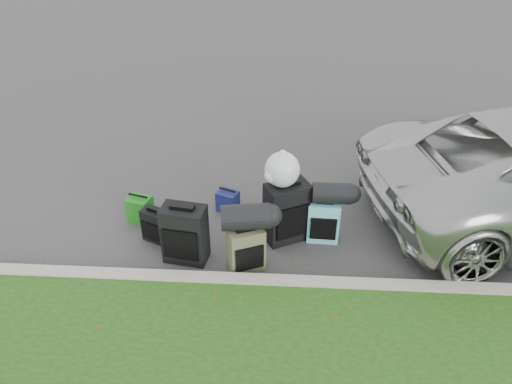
# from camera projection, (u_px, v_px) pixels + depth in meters

# --- Properties ---
(ground) EXTENTS (120.00, 120.00, 0.00)m
(ground) POSITION_uv_depth(u_px,v_px,m) (263.00, 235.00, 6.62)
(ground) COLOR #383535
(ground) RESTS_ON ground
(curb) EXTENTS (120.00, 0.18, 0.15)m
(curb) POSITION_uv_depth(u_px,v_px,m) (259.00, 283.00, 5.74)
(curb) COLOR #9E937F
(curb) RESTS_ON ground
(suitcase_small_black) EXTENTS (0.41, 0.33, 0.45)m
(suitcase_small_black) POSITION_uv_depth(u_px,v_px,m) (157.00, 226.00, 6.42)
(suitcase_small_black) COLOR black
(suitcase_small_black) RESTS_ON ground
(suitcase_large_black_left) EXTENTS (0.56, 0.39, 0.75)m
(suitcase_large_black_left) POSITION_uv_depth(u_px,v_px,m) (185.00, 234.00, 6.03)
(suitcase_large_black_left) COLOR black
(suitcase_large_black_left) RESTS_ON ground
(suitcase_olive) EXTENTS (0.49, 0.40, 0.57)m
(suitcase_olive) POSITION_uv_depth(u_px,v_px,m) (246.00, 249.00, 5.92)
(suitcase_olive) COLOR #47482F
(suitcase_olive) RESTS_ON ground
(suitcase_teal) EXTENTS (0.41, 0.26, 0.57)m
(suitcase_teal) POSITION_uv_depth(u_px,v_px,m) (323.00, 221.00, 6.40)
(suitcase_teal) COLOR #53A6B4
(suitcase_teal) RESTS_ON ground
(suitcase_large_black_right) EXTENTS (0.63, 0.54, 0.81)m
(suitcase_large_black_right) POSITION_uv_depth(u_px,v_px,m) (287.00, 212.00, 6.36)
(suitcase_large_black_right) COLOR black
(suitcase_large_black_right) RESTS_ON ground
(tote_green) EXTENTS (0.37, 0.32, 0.35)m
(tote_green) POSITION_uv_depth(u_px,v_px,m) (140.00, 209.00, 6.82)
(tote_green) COLOR #21801C
(tote_green) RESTS_ON ground
(tote_navy) EXTENTS (0.34, 0.31, 0.30)m
(tote_navy) POSITION_uv_depth(u_px,v_px,m) (228.00, 201.00, 7.03)
(tote_navy) COLOR navy
(tote_navy) RESTS_ON ground
(duffel_left) EXTENTS (0.61, 0.39, 0.31)m
(duffel_left) POSITION_uv_depth(u_px,v_px,m) (246.00, 217.00, 5.72)
(duffel_left) COLOR black
(duffel_left) RESTS_ON suitcase_olive
(duffel_right) EXTENTS (0.48, 0.27, 0.27)m
(duffel_right) POSITION_uv_depth(u_px,v_px,m) (332.00, 193.00, 6.18)
(duffel_right) COLOR black
(duffel_right) RESTS_ON suitcase_teal
(trash_bag) EXTENTS (0.43, 0.43, 0.43)m
(trash_bag) POSITION_uv_depth(u_px,v_px,m) (282.00, 170.00, 6.03)
(trash_bag) COLOR silver
(trash_bag) RESTS_ON suitcase_large_black_right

